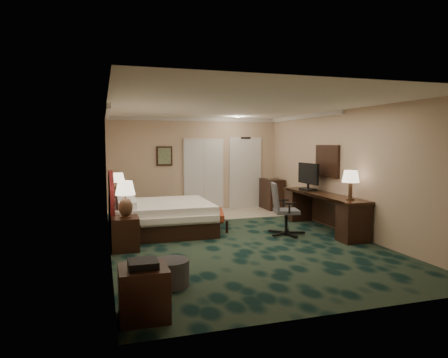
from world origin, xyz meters
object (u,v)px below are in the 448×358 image
object	(u,v)px
desk	(322,212)
nightstand_far	(120,210)
nightstand_near	(125,234)
side_table	(144,293)
bed	(163,217)
desk_chair	(286,209)
lamp_far	(118,185)
bed_bench	(214,220)
minibar	(272,194)
lamp_near	(125,199)
ottoman	(171,273)
tv	(308,177)

from	to	relation	value
desk	nightstand_far	bearing A→B (deg)	154.89
nightstand_near	side_table	bearing A→B (deg)	-89.30
bed	nightstand_near	size ratio (longest dim) A/B	3.40
side_table	desk_chair	xyz separation A→B (m)	(3.35, 3.25, 0.27)
lamp_far	bed	bearing A→B (deg)	-54.07
bed	bed_bench	xyz separation A→B (m)	(1.19, 0.00, -0.13)
minibar	bed_bench	bearing A→B (deg)	-138.63
bed_bench	desk_chair	world-z (taller)	desk_chair
lamp_near	ottoman	xyz separation A→B (m)	(0.48, -2.03, -0.77)
nightstand_far	minibar	bearing A→B (deg)	10.90
nightstand_far	desk	size ratio (longest dim) A/B	0.23
side_table	desk_chair	size ratio (longest dim) A/B	0.52
bed	side_table	bearing A→B (deg)	-101.10
bed	desk_chair	xyz separation A→B (m)	(2.51, -1.05, 0.23)
nightstand_near	desk	world-z (taller)	desk
bed	lamp_far	xyz separation A→B (m)	(-0.89, 1.22, 0.62)
lamp_near	bed_bench	world-z (taller)	lamp_near
lamp_far	bed_bench	bearing A→B (deg)	-30.48
side_table	desk	xyz separation A→B (m)	(4.37, 3.49, 0.12)
tv	minibar	size ratio (longest dim) A/B	0.95
bed	desk	world-z (taller)	desk
nightstand_far	side_table	distance (m)	5.54
nightstand_far	bed_bench	xyz separation A→B (m)	(2.05, -1.24, -0.12)
nightstand_near	bed_bench	bearing A→B (deg)	31.98
nightstand_far	desk	bearing A→B (deg)	-25.11
lamp_near	minibar	size ratio (longest dim) A/B	0.75
bed_bench	ottoman	xyz separation A→B (m)	(-1.57, -3.38, -0.02)
nightstand_far	desk_chair	world-z (taller)	desk_chair
lamp_far	bed_bench	distance (m)	2.52
nightstand_near	minibar	size ratio (longest dim) A/B	0.68
bed_bench	tv	size ratio (longest dim) A/B	1.40
lamp_far	bed_bench	size ratio (longest dim) A/B	0.50
nightstand_near	lamp_near	size ratio (longest dim) A/B	0.91
bed	nightstand_far	size ratio (longest dim) A/B	3.22
ottoman	desk	bearing A→B (deg)	33.26
lamp_far	side_table	xyz separation A→B (m)	(0.04, -5.52, -0.65)
nightstand_far	lamp_near	xyz separation A→B (m)	(0.00, -2.59, 0.63)
bed	desk	bearing A→B (deg)	-13.02
nightstand_near	tv	world-z (taller)	tv
nightstand_near	ottoman	world-z (taller)	nightstand_near
minibar	nightstand_near	bearing A→B (deg)	-142.71
lamp_near	side_table	bearing A→B (deg)	-89.65
nightstand_far	desk	xyz separation A→B (m)	(4.39, -2.06, 0.09)
tv	minibar	distance (m)	2.35
nightstand_far	desk_chair	size ratio (longest dim) A/B	0.57
lamp_near	minibar	distance (m)	5.63
lamp_far	tv	size ratio (longest dim) A/B	0.70
nightstand_far	tv	bearing A→B (deg)	-17.48
bed_bench	nightstand_near	bearing A→B (deg)	-134.39
bed_bench	desk_chair	size ratio (longest dim) A/B	1.06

